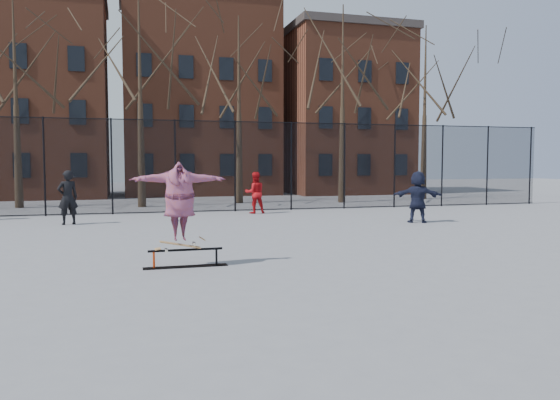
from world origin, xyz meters
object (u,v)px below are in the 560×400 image
object	(u,v)px
bystander_black	(68,198)
bystander_red	(255,193)
skateboard	(180,246)
skate_rail	(186,260)
skater	(180,205)
bystander_navy	(418,197)

from	to	relation	value
bystander_black	bystander_red	xyz separation A→B (m)	(7.24, 2.25, -0.07)
skateboard	bystander_black	size ratio (longest dim) A/B	0.48
skate_rail	skater	distance (m)	1.16
skate_rail	bystander_red	xyz separation A→B (m)	(4.11, 11.15, 0.73)
skate_rail	skateboard	size ratio (longest dim) A/B	1.91
bystander_red	bystander_navy	world-z (taller)	bystander_navy
skate_rail	bystander_navy	bearing A→B (deg)	34.41
skate_rail	bystander_navy	world-z (taller)	bystander_navy
skateboard	bystander_red	size ratio (longest dim) A/B	0.52
bystander_black	bystander_red	bearing A→B (deg)	176.84
bystander_black	bystander_navy	xyz separation A→B (m)	(12.08, -2.77, -0.02)
bystander_red	bystander_navy	bearing A→B (deg)	133.28
skateboard	bystander_red	xyz separation A→B (m)	(4.22, 11.15, 0.44)
skater	skate_rail	bearing A→B (deg)	-3.18
skater	bystander_navy	size ratio (longest dim) A/B	1.08
skateboard	skater	size ratio (longest dim) A/B	0.46
skateboard	skater	world-z (taller)	skater
skater	bystander_black	size ratio (longest dim) A/B	1.05
skate_rail	skateboard	xyz separation A→B (m)	(-0.11, 0.00, 0.29)
skate_rail	bystander_black	distance (m)	9.47
skate_rail	bystander_navy	distance (m)	10.88
bystander_black	bystander_navy	distance (m)	12.39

